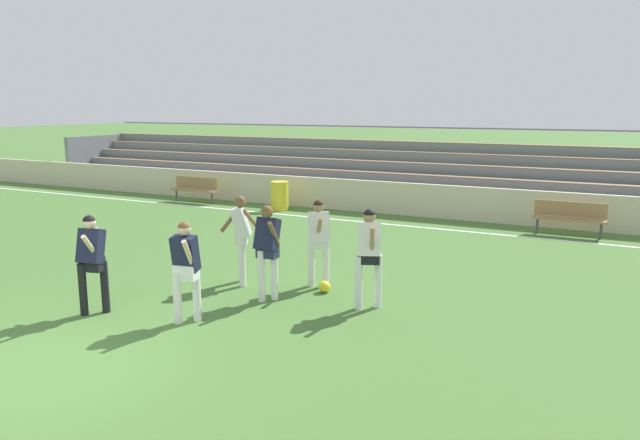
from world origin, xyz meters
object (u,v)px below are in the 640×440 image
(bench_near_wall_gap, at_px, (570,215))
(player_dark_wide_right, at_px, (267,244))
(player_dark_overlapping, at_px, (186,263))
(soccer_ball, at_px, (325,287))
(trash_bin, at_px, (280,196))
(player_dark_dropping_back, at_px, (92,256))
(player_white_deep_cover, at_px, (369,250))
(player_white_trailing_run, at_px, (241,232))
(bench_near_bin, at_px, (195,187))
(player_white_wide_left, at_px, (319,235))
(bleacher_stand, at_px, (367,169))

(bench_near_wall_gap, xyz_separation_m, player_dark_wide_right, (-4.30, -8.11, 0.47))
(player_dark_overlapping, distance_m, soccer_ball, 2.80)
(player_dark_wide_right, xyz_separation_m, player_dark_overlapping, (-0.58, -1.49, -0.06))
(trash_bin, xyz_separation_m, player_dark_overlapping, (3.94, -9.59, 0.49))
(player_dark_wide_right, bearing_deg, trash_bin, 119.15)
(player_dark_dropping_back, relative_size, soccer_ball, 7.53)
(player_dark_dropping_back, bearing_deg, player_white_deep_cover, 30.06)
(trash_bin, relative_size, soccer_ball, 4.30)
(bench_near_wall_gap, distance_m, trash_bin, 8.82)
(player_dark_overlapping, bearing_deg, trash_bin, 112.31)
(player_dark_wide_right, bearing_deg, player_dark_overlapping, -111.36)
(player_white_trailing_run, xyz_separation_m, soccer_ball, (1.67, 0.21, -0.92))
(player_dark_overlapping, bearing_deg, bench_near_bin, 127.64)
(bench_near_bin, xyz_separation_m, soccer_ball, (8.68, -7.26, -0.44))
(bench_near_bin, relative_size, player_white_trailing_run, 1.05)
(player_white_wide_left, xyz_separation_m, soccer_ball, (0.27, -0.30, -0.88))
(bench_near_bin, height_order, soccer_ball, bench_near_bin)
(trash_bin, height_order, player_dark_wide_right, player_dark_wide_right)
(player_white_trailing_run, bearing_deg, player_dark_wide_right, -33.12)
(bench_near_wall_gap, relative_size, player_dark_wide_right, 1.05)
(bleacher_stand, relative_size, player_white_wide_left, 16.24)
(trash_bin, xyz_separation_m, player_white_deep_cover, (6.25, -7.69, 0.55))
(soccer_ball, bearing_deg, bench_near_wall_gap, 63.58)
(bench_near_wall_gap, xyz_separation_m, player_dark_dropping_back, (-6.50, -9.98, 0.44))
(bench_near_bin, relative_size, bench_near_wall_gap, 1.00)
(bleacher_stand, xyz_separation_m, trash_bin, (-1.68, -3.46, -0.63))
(bench_near_bin, relative_size, player_white_deep_cover, 1.05)
(bleacher_stand, height_order, trash_bin, bleacher_stand)
(bleacher_stand, bearing_deg, player_white_deep_cover, -67.72)
(player_white_deep_cover, bearing_deg, player_dark_wide_right, -166.70)
(player_white_wide_left, xyz_separation_m, player_white_trailing_run, (-1.39, -0.51, 0.04))
(player_dark_overlapping, xyz_separation_m, player_dark_dropping_back, (-1.62, -0.38, 0.02))
(bleacher_stand, xyz_separation_m, bench_near_bin, (-5.15, -3.45, -0.56))
(player_dark_overlapping, distance_m, player_dark_dropping_back, 1.67)
(player_white_wide_left, height_order, player_dark_wide_right, player_dark_wide_right)
(bench_near_bin, bearing_deg, player_white_wide_left, -39.63)
(bench_near_bin, relative_size, trash_bin, 1.90)
(bench_near_bin, bearing_deg, player_dark_dropping_back, -59.90)
(player_white_wide_left, bearing_deg, player_white_trailing_run, -159.76)
(bench_near_bin, relative_size, player_white_wide_left, 1.08)
(player_white_trailing_run, bearing_deg, player_dark_overlapping, -79.53)
(player_white_deep_cover, bearing_deg, player_dark_dropping_back, -149.94)
(trash_bin, bearing_deg, player_dark_overlapping, -67.69)
(player_dark_wide_right, relative_size, soccer_ball, 7.76)
(player_white_trailing_run, bearing_deg, player_white_deep_cover, -4.79)
(soccer_ball, bearing_deg, player_dark_overlapping, -118.54)
(bleacher_stand, distance_m, player_dark_overlapping, 13.25)
(player_dark_wide_right, bearing_deg, player_white_trailing_run, 146.88)
(soccer_ball, bearing_deg, bleacher_stand, 108.23)
(bench_near_wall_gap, relative_size, player_white_trailing_run, 1.05)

